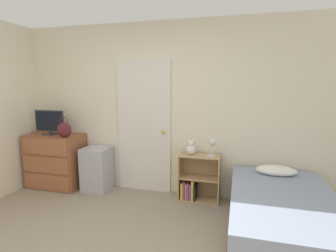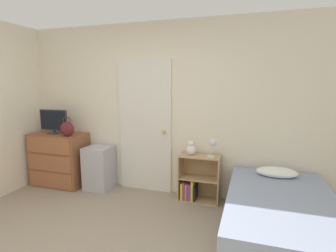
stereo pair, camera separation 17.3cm
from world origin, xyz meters
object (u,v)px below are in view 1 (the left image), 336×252
object	(u,v)px
bed	(282,218)
handbag	(64,130)
dresser	(56,161)
bookshelf	(196,181)
tv	(50,122)
teddy_bear	(191,148)
storage_bin	(97,169)
desk_lamp	(213,144)

from	to	relation	value
bed	handbag	bearing A→B (deg)	170.05
dresser	bookshelf	distance (m)	2.28
tv	bed	bearing A→B (deg)	-11.00
teddy_bear	bookshelf	bearing A→B (deg)	3.28
teddy_bear	bed	size ratio (longest dim) A/B	0.12
handbag	bookshelf	size ratio (longest dim) A/B	0.47
bed	teddy_bear	bearing A→B (deg)	145.77
dresser	teddy_bear	distance (m)	2.22
handbag	storage_bin	distance (m)	0.78
teddy_bear	desk_lamp	world-z (taller)	desk_lamp
bookshelf	bed	xyz separation A→B (m)	(1.04, -0.77, -0.01)
storage_bin	bookshelf	xyz separation A→B (m)	(1.56, 0.06, -0.07)
storage_bin	teddy_bear	xyz separation A→B (m)	(1.47, 0.05, 0.42)
dresser	desk_lamp	bearing A→B (deg)	1.31
bookshelf	handbag	bearing A→B (deg)	-173.04
handbag	tv	bearing A→B (deg)	160.52
handbag	bookshelf	xyz separation A→B (m)	(1.97, 0.24, -0.70)
storage_bin	bookshelf	size ratio (longest dim) A/B	1.02
tv	teddy_bear	xyz separation A→B (m)	(2.25, 0.11, -0.31)
storage_bin	teddy_bear	size ratio (longest dim) A/B	3.20
bookshelf	teddy_bear	xyz separation A→B (m)	(-0.08, -0.00, 0.48)
tv	bookshelf	size ratio (longest dim) A/B	0.77
dresser	desk_lamp	xyz separation A→B (m)	(2.50, 0.06, 0.41)
bed	storage_bin	bearing A→B (deg)	164.67
handbag	bookshelf	bearing A→B (deg)	6.96
desk_lamp	storage_bin	bearing A→B (deg)	-179.62
handbag	teddy_bear	distance (m)	1.92
dresser	desk_lamp	distance (m)	2.53
dresser	bookshelf	bearing A→B (deg)	2.60
tv	teddy_bear	bearing A→B (deg)	2.79
desk_lamp	bed	distance (m)	1.24
dresser	bed	distance (m)	3.39
teddy_bear	bed	bearing A→B (deg)	-34.23
dresser	tv	xyz separation A→B (m)	(-0.06, -0.01, 0.63)
storage_bin	desk_lamp	size ratio (longest dim) A/B	2.64
dresser	teddy_bear	bearing A→B (deg)	2.57
storage_bin	bed	size ratio (longest dim) A/B	0.37
dresser	tv	distance (m)	0.63
dresser	handbag	distance (m)	0.64
handbag	desk_lamp	bearing A→B (deg)	5.07
storage_bin	bookshelf	world-z (taller)	storage_bin
tv	storage_bin	bearing A→B (deg)	4.17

